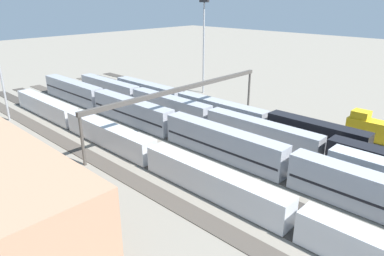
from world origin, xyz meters
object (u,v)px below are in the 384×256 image
at_px(train_on_track_2, 215,108).
at_px(signal_gantry, 184,91).
at_px(train_on_track_0, 374,129).
at_px(train_on_track_3, 205,115).
at_px(light_mast_0, 204,33).
at_px(train_on_track_7, 153,155).
at_px(train_on_track_5, 222,143).

relative_size(train_on_track_2, signal_gantry, 1.48).
distance_m(train_on_track_2, train_on_track_0, 31.45).
bearing_deg(train_on_track_3, light_mast_0, -47.27).
distance_m(train_on_track_2, train_on_track_3, 5.26).
bearing_deg(train_on_track_0, signal_gantry, 34.30).
bearing_deg(signal_gantry, train_on_track_3, -102.62).
xyz_separation_m(light_mast_0, signal_gantry, (-16.28, 23.84, -8.22)).
relative_size(train_on_track_7, signal_gantry, 2.12).
distance_m(train_on_track_5, train_on_track_0, 29.42).
height_order(train_on_track_7, train_on_track_3, train_on_track_3).
bearing_deg(train_on_track_3, train_on_track_5, 141.79).
xyz_separation_m(train_on_track_7, train_on_track_3, (7.03, -20.00, 0.07)).
xyz_separation_m(train_on_track_2, train_on_track_3, (-1.62, 5.00, -0.02)).
distance_m(train_on_track_7, light_mast_0, 47.98).
height_order(train_on_track_2, train_on_track_3, same).
xyz_separation_m(train_on_track_5, train_on_track_2, (14.32, -15.00, -0.49)).
height_order(train_on_track_0, train_on_track_3, train_on_track_0).
distance_m(train_on_track_2, light_mast_0, 25.18).
xyz_separation_m(train_on_track_2, signal_gantry, (-0.50, 10.00, 5.68)).
height_order(train_on_track_5, train_on_track_2, train_on_track_5).
distance_m(train_on_track_5, signal_gantry, 15.59).
bearing_deg(signal_gantry, light_mast_0, -55.67).
bearing_deg(signal_gantry, train_on_track_0, -145.70).
height_order(train_on_track_7, signal_gantry, signal_gantry).
xyz_separation_m(train_on_track_3, signal_gantry, (1.12, 5.00, 5.71)).
bearing_deg(train_on_track_0, light_mast_0, -4.82).
relative_size(train_on_track_7, light_mast_0, 3.85).
bearing_deg(train_on_track_7, train_on_track_2, -70.91).
relative_size(train_on_track_2, train_on_track_3, 0.73).
height_order(train_on_track_2, light_mast_0, light_mast_0).
height_order(train_on_track_5, light_mast_0, light_mast_0).
bearing_deg(train_on_track_2, train_on_track_7, 109.09).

